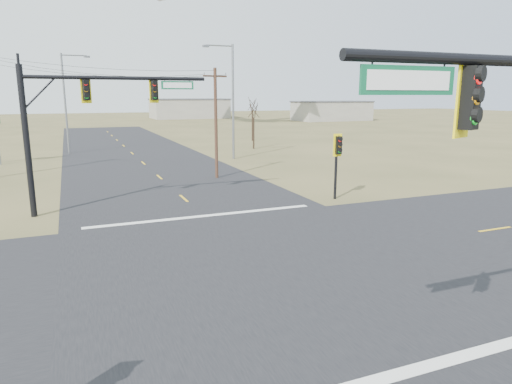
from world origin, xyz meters
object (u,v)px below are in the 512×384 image
bare_tree_c (254,109)px  bare_tree_d (252,104)px  pedestal_signal_ne (338,151)px  mast_arm_far (84,109)px  streetlight_a (231,96)px  streetlight_c (67,98)px  utility_pole_near (216,121)px

bare_tree_c → bare_tree_d: 9.83m
pedestal_signal_ne → bare_tree_c: bare_tree_c is taller
mast_arm_far → bare_tree_c: (19.24, 24.14, -0.92)m
streetlight_a → bare_tree_d: bearing=49.4°
streetlight_c → bare_tree_c: streetlight_c is taller
utility_pole_near → streetlight_c: (-10.10, 20.32, 1.60)m
utility_pole_near → bare_tree_d: size_ratio=1.30×
bare_tree_c → bare_tree_d: size_ratio=0.94×
bare_tree_c → utility_pole_near: bearing=-120.2°
mast_arm_far → pedestal_signal_ne: mast_arm_far is taller
bare_tree_c → pedestal_signal_ne: bearing=-101.3°
mast_arm_far → streetlight_c: (-0.72, 27.52, 0.38)m
pedestal_signal_ne → utility_pole_near: size_ratio=0.49×
utility_pole_near → streetlight_a: size_ratio=0.75×
bare_tree_c → bare_tree_d: bearing=69.1°
mast_arm_far → streetlight_a: 21.91m
utility_pole_near → bare_tree_d: utility_pole_near is taller
pedestal_signal_ne → streetlight_a: size_ratio=0.36×
streetlight_c → bare_tree_d: (23.47, 5.79, -0.85)m
mast_arm_far → utility_pole_near: 11.89m
utility_pole_near → streetlight_c: bearing=116.4°
streetlight_c → utility_pole_near: bearing=-78.3°
mast_arm_far → streetlight_c: size_ratio=0.90×
mast_arm_far → bare_tree_c: mast_arm_far is taller
bare_tree_d → streetlight_a: bearing=-118.2°
bare_tree_c → bare_tree_d: (3.51, 9.17, 0.45)m
pedestal_signal_ne → streetlight_c: (-14.62, 30.05, 2.94)m
streetlight_a → bare_tree_d: size_ratio=1.75×
utility_pole_near → pedestal_signal_ne: bearing=-65.1°
pedestal_signal_ne → bare_tree_c: bearing=81.8°
mast_arm_far → utility_pole_near: size_ratio=1.16×
mast_arm_far → pedestal_signal_ne: size_ratio=2.37×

